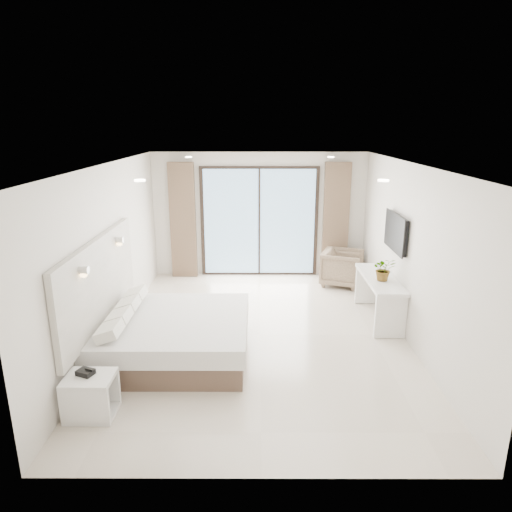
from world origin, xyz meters
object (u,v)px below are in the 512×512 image
object	(u,v)px
console_desk	(379,289)
nightstand	(91,396)
armchair	(342,266)
bed	(174,336)

from	to	relation	value
console_desk	nightstand	bearing A→B (deg)	-145.70
nightstand	armchair	world-z (taller)	armchair
console_desk	armchair	bearing A→B (deg)	99.72
nightstand	bed	bearing A→B (deg)	64.46
bed	nightstand	size ratio (longest dim) A/B	3.81
nightstand	armchair	bearing A→B (deg)	51.19
bed	armchair	distance (m)	4.29
bed	nightstand	distance (m)	1.60
nightstand	armchair	xyz separation A→B (m)	(3.69, 4.51, 0.15)
armchair	nightstand	bearing A→B (deg)	160.62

